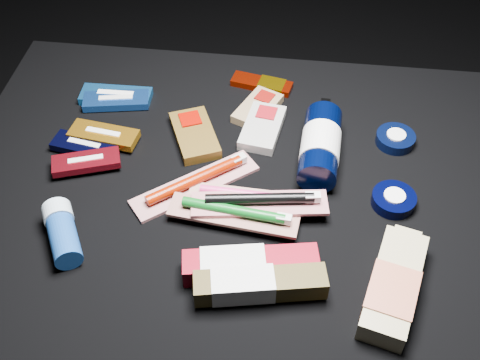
# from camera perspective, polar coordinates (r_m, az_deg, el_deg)

# --- Properties ---
(ground) EXTENTS (3.00, 3.00, 0.00)m
(ground) POSITION_cam_1_polar(r_m,az_deg,el_deg) (1.35, -0.70, -12.44)
(ground) COLOR black
(ground) RESTS_ON ground
(cloth_table) EXTENTS (0.98, 0.78, 0.40)m
(cloth_table) POSITION_cam_1_polar(r_m,az_deg,el_deg) (1.18, -0.79, -7.55)
(cloth_table) COLOR black
(cloth_table) RESTS_ON ground
(luna_bar_0) EXTENTS (0.14, 0.05, 0.02)m
(luna_bar_0) POSITION_cam_1_polar(r_m,az_deg,el_deg) (1.22, -11.67, 7.79)
(luna_bar_0) COLOR #1B63AD
(luna_bar_0) RESTS_ON cloth_table
(luna_bar_1) EXTENTS (0.13, 0.07, 0.02)m
(luna_bar_1) POSITION_cam_1_polar(r_m,az_deg,el_deg) (1.21, -11.65, 7.39)
(luna_bar_1) COLOR #194697
(luna_bar_1) RESTS_ON cloth_table
(luna_bar_2) EXTENTS (0.12, 0.06, 0.02)m
(luna_bar_2) POSITION_cam_1_polar(r_m,az_deg,el_deg) (1.12, -14.50, 3.15)
(luna_bar_2) COLOR black
(luna_bar_2) RESTS_ON cloth_table
(luna_bar_3) EXTENTS (0.13, 0.06, 0.02)m
(luna_bar_3) POSITION_cam_1_polar(r_m,az_deg,el_deg) (1.13, -12.79, 4.19)
(luna_bar_3) COLOR #BB7815
(luna_bar_3) RESTS_ON cloth_table
(luna_bar_4) EXTENTS (0.12, 0.08, 0.02)m
(luna_bar_4) POSITION_cam_1_polar(r_m,az_deg,el_deg) (1.08, -14.37, 1.69)
(luna_bar_4) COLOR maroon
(luna_bar_4) RESTS_ON cloth_table
(clif_bar_0) EXTENTS (0.11, 0.14, 0.02)m
(clif_bar_0) POSITION_cam_1_polar(r_m,az_deg,el_deg) (1.11, -4.38, 4.45)
(clif_bar_0) COLOR #4D3711
(clif_bar_0) RESTS_ON cloth_table
(clif_bar_1) EXTENTS (0.08, 0.13, 0.02)m
(clif_bar_1) POSITION_cam_1_polar(r_m,az_deg,el_deg) (1.13, 2.21, 5.15)
(clif_bar_1) COLOR #A1A09A
(clif_bar_1) RESTS_ON cloth_table
(clif_bar_2) EXTENTS (0.10, 0.12, 0.02)m
(clif_bar_2) POSITION_cam_1_polar(r_m,az_deg,el_deg) (1.17, 1.79, 6.93)
(clif_bar_2) COLOR #8C714D
(clif_bar_2) RESTS_ON cloth_table
(power_bar) EXTENTS (0.13, 0.06, 0.01)m
(power_bar) POSITION_cam_1_polar(r_m,az_deg,el_deg) (1.23, 2.38, 9.03)
(power_bar) COLOR maroon
(power_bar) RESTS_ON cloth_table
(lotion_bottle) EXTENTS (0.08, 0.22, 0.07)m
(lotion_bottle) POSITION_cam_1_polar(r_m,az_deg,el_deg) (1.06, 7.64, 3.25)
(lotion_bottle) COLOR black
(lotion_bottle) RESTS_ON cloth_table
(cream_tin_upper) EXTENTS (0.07, 0.07, 0.02)m
(cream_tin_upper) POSITION_cam_1_polar(r_m,az_deg,el_deg) (1.14, 14.52, 3.81)
(cream_tin_upper) COLOR black
(cream_tin_upper) RESTS_ON cloth_table
(cream_tin_lower) EXTENTS (0.07, 0.07, 0.02)m
(cream_tin_lower) POSITION_cam_1_polar(r_m,az_deg,el_deg) (1.03, 14.36, -1.82)
(cream_tin_lower) COLOR black
(cream_tin_lower) RESTS_ON cloth_table
(bodywash_bottle) EXTENTS (0.11, 0.20, 0.04)m
(bodywash_bottle) POSITION_cam_1_polar(r_m,az_deg,el_deg) (0.91, 14.31, -9.87)
(bodywash_bottle) COLOR tan
(bodywash_bottle) RESTS_ON cloth_table
(deodorant_stick) EXTENTS (0.09, 0.12, 0.05)m
(deodorant_stick) POSITION_cam_1_polar(r_m,az_deg,el_deg) (0.98, -16.51, -4.78)
(deodorant_stick) COLOR navy
(deodorant_stick) RESTS_ON cloth_table
(toothbrush_pack_0) EXTENTS (0.21, 0.19, 0.03)m
(toothbrush_pack_0) POSITION_cam_1_polar(r_m,az_deg,el_deg) (1.03, -4.13, -0.18)
(toothbrush_pack_0) COLOR beige
(toothbrush_pack_0) RESTS_ON cloth_table
(toothbrush_pack_1) EXTENTS (0.19, 0.05, 0.02)m
(toothbrush_pack_1) POSITION_cam_1_polar(r_m,az_deg,el_deg) (1.00, 0.62, -1.59)
(toothbrush_pack_1) COLOR beige
(toothbrush_pack_1) RESTS_ON cloth_table
(toothbrush_pack_2) EXTENTS (0.22, 0.07, 0.02)m
(toothbrush_pack_2) POSITION_cam_1_polar(r_m,az_deg,el_deg) (0.96, -0.45, -3.17)
(toothbrush_pack_2) COLOR #A49F98
(toothbrush_pack_2) RESTS_ON cloth_table
(toothbrush_pack_3) EXTENTS (0.23, 0.08, 0.02)m
(toothbrush_pack_3) POSITION_cam_1_polar(r_m,az_deg,el_deg) (0.97, 2.05, -2.03)
(toothbrush_pack_3) COLOR #BBB4AF
(toothbrush_pack_3) RESTS_ON cloth_table
(toothpaste_carton_red) EXTENTS (0.21, 0.08, 0.04)m
(toothpaste_carton_red) POSITION_cam_1_polar(r_m,az_deg,el_deg) (0.91, 0.42, -8.08)
(toothpaste_carton_red) COLOR maroon
(toothpaste_carton_red) RESTS_ON cloth_table
(toothpaste_carton_green) EXTENTS (0.20, 0.08, 0.04)m
(toothpaste_carton_green) POSITION_cam_1_polar(r_m,az_deg,el_deg) (0.88, 1.35, -9.93)
(toothpaste_carton_green) COLOR #403413
(toothpaste_carton_green) RESTS_ON cloth_table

